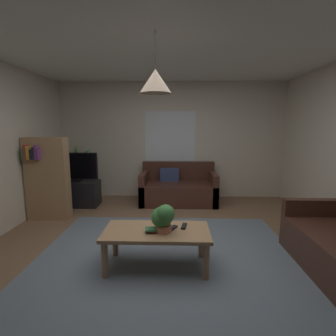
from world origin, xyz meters
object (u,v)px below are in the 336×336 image
at_px(coffee_table, 157,236).
at_px(remote_on_table_1, 184,226).
at_px(potted_plant_on_table, 163,217).
at_px(pendant_lamp, 155,81).
at_px(tv, 74,167).
at_px(potted_palm_corner, 76,173).
at_px(book_on_table_1, 151,229).
at_px(bookshelf_corner, 47,178).
at_px(book_on_table_0, 152,231).
at_px(remote_on_table_0, 172,228).
at_px(tv_stand, 76,193).
at_px(couch_under_window, 178,189).

bearing_deg(coffee_table, remote_on_table_1, 16.73).
bearing_deg(potted_plant_on_table, pendant_lamp, 147.28).
bearing_deg(tv, potted_palm_corner, 109.74).
height_order(book_on_table_1, potted_palm_corner, potted_palm_corner).
relative_size(potted_plant_on_table, tv, 0.34).
bearing_deg(bookshelf_corner, potted_palm_corner, 89.44).
distance_m(coffee_table, book_on_table_0, 0.11).
bearing_deg(potted_plant_on_table, book_on_table_0, 179.09).
distance_m(tv, bookshelf_corner, 0.73).
xyz_separation_m(remote_on_table_0, tv, (-1.96, 2.15, 0.34)).
relative_size(potted_plant_on_table, tv_stand, 0.35).
bearing_deg(book_on_table_0, bookshelf_corner, 141.64).
height_order(remote_on_table_0, potted_plant_on_table, potted_plant_on_table).
xyz_separation_m(book_on_table_1, potted_plant_on_table, (0.13, 0.02, 0.13)).
distance_m(remote_on_table_1, tv, 2.97).
xyz_separation_m(couch_under_window, potted_plant_on_table, (-0.18, -2.52, 0.33)).
xyz_separation_m(remote_on_table_1, bookshelf_corner, (-2.28, 1.38, 0.27)).
xyz_separation_m(book_on_table_0, book_on_table_1, (-0.00, -0.02, 0.02)).
height_order(book_on_table_0, remote_on_table_0, book_on_table_0).
bearing_deg(tv_stand, remote_on_table_0, -47.97).
relative_size(potted_plant_on_table, bookshelf_corner, 0.23).
bearing_deg(book_on_table_1, couch_under_window, 82.98).
relative_size(book_on_table_0, bookshelf_corner, 0.08).
relative_size(potted_palm_corner, pendant_lamp, 2.06).
distance_m(couch_under_window, potted_palm_corner, 2.25).
height_order(potted_plant_on_table, tv_stand, potted_plant_on_table).
height_order(potted_palm_corner, pendant_lamp, pendant_lamp).
bearing_deg(tv_stand, remote_on_table_1, -45.18).
bearing_deg(bookshelf_corner, pendant_lamp, -36.75).
relative_size(coffee_table, remote_on_table_1, 7.37).
xyz_separation_m(bookshelf_corner, pendant_lamp, (1.97, -1.47, 1.32)).
height_order(couch_under_window, remote_on_table_0, couch_under_window).
height_order(book_on_table_0, book_on_table_1, book_on_table_1).
relative_size(couch_under_window, tv_stand, 1.72).
distance_m(book_on_table_0, tv, 2.84).
height_order(coffee_table, tv, tv).
bearing_deg(bookshelf_corner, potted_plant_on_table, -36.61).
bearing_deg(coffee_table, book_on_table_0, -137.62).
relative_size(book_on_table_1, remote_on_table_0, 0.83).
bearing_deg(book_on_table_0, book_on_table_1, -90.10).
bearing_deg(tv_stand, coffee_table, -50.94).
distance_m(book_on_table_0, potted_plant_on_table, 0.20).
relative_size(remote_on_table_1, potted_plant_on_table, 0.51).
bearing_deg(book_on_table_1, coffee_table, 51.89).
relative_size(coffee_table, book_on_table_1, 8.87).
bearing_deg(bookshelf_corner, coffee_table, -36.75).
bearing_deg(remote_on_table_0, potted_palm_corner, 158.26).
height_order(tv, potted_palm_corner, potted_palm_corner).
height_order(book_on_table_1, pendant_lamp, pendant_lamp).
height_order(book_on_table_1, potted_plant_on_table, potted_plant_on_table).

